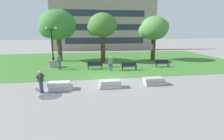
# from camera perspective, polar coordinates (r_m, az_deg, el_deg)

# --- Properties ---
(ground_plane) EXTENTS (140.00, 140.00, 0.00)m
(ground_plane) POSITION_cam_1_polar(r_m,az_deg,el_deg) (17.00, -1.00, -2.89)
(ground_plane) COLOR gray
(grass_lawn) EXTENTS (40.00, 20.00, 0.02)m
(grass_lawn) POSITION_cam_1_polar(r_m,az_deg,el_deg) (26.69, -3.99, 2.98)
(grass_lawn) COLOR #3D752D
(grass_lawn) RESTS_ON ground
(concrete_block_center) EXTENTS (1.86, 0.90, 0.64)m
(concrete_block_center) POSITION_cam_1_polar(r_m,az_deg,el_deg) (14.52, -16.59, -5.01)
(concrete_block_center) COLOR #BCB7B2
(concrete_block_center) RESTS_ON ground
(concrete_block_left) EXTENTS (1.80, 0.90, 0.64)m
(concrete_block_left) POSITION_cam_1_polar(r_m,az_deg,el_deg) (14.36, -0.62, -4.65)
(concrete_block_left) COLOR #B2ADA3
(concrete_block_left) RESTS_ON ground
(concrete_block_right) EXTENTS (1.87, 0.90, 0.64)m
(concrete_block_right) POSITION_cam_1_polar(r_m,az_deg,el_deg) (15.56, 13.57, -3.62)
(concrete_block_right) COLOR #9E9991
(concrete_block_right) RESTS_ON ground
(person_skateboarder) EXTENTS (0.59, 0.57, 1.71)m
(person_skateboarder) POSITION_cam_1_polar(r_m,az_deg,el_deg) (14.15, -22.27, -3.08)
(person_skateboarder) COLOR #384C7A
(person_skateboarder) RESTS_ON ground
(skateboard) EXTENTS (0.79, 0.92, 0.14)m
(skateboard) POSITION_cam_1_polar(r_m,az_deg,el_deg) (14.70, -22.65, -6.17)
(skateboard) COLOR maroon
(skateboard) RESTS_ON ground
(puddle) EXTENTS (1.64, 1.64, 0.01)m
(puddle) POSITION_cam_1_polar(r_m,az_deg,el_deg) (13.54, -19.40, -7.90)
(puddle) COLOR #47515B
(puddle) RESTS_ON ground
(park_bench_near_left) EXTENTS (1.83, 0.65, 0.90)m
(park_bench_near_left) POSITION_cam_1_polar(r_m,az_deg,el_deg) (20.60, 5.62, 1.42)
(park_bench_near_left) COLOR #1E232D
(park_bench_near_left) RESTS_ON grass_lawn
(park_bench_near_right) EXTENTS (1.81, 0.56, 0.90)m
(park_bench_near_right) POSITION_cam_1_polar(r_m,az_deg,el_deg) (23.13, 16.03, 2.26)
(park_bench_near_right) COLOR #1E232D
(park_bench_near_right) RESTS_ON grass_lawn
(park_bench_far_left) EXTENTS (1.80, 0.53, 0.90)m
(park_bench_far_left) POSITION_cam_1_polar(r_m,az_deg,el_deg) (21.07, -5.56, 1.69)
(park_bench_far_left) COLOR #1E232D
(park_bench_far_left) RESTS_ON grass_lawn
(lamp_post_center) EXTENTS (1.32, 0.80, 5.11)m
(lamp_post_center) POSITION_cam_1_polar(r_m,az_deg,el_deg) (23.11, -18.59, 3.37)
(lamp_post_center) COLOR gray
(lamp_post_center) RESTS_ON grass_lawn
(tree_near_right) EXTENTS (4.36, 4.15, 6.64)m
(tree_near_right) POSITION_cam_1_polar(r_m,az_deg,el_deg) (27.79, 13.51, 12.98)
(tree_near_right) COLOR #42301E
(tree_near_right) RESTS_ON grass_lawn
(tree_far_left) EXTENTS (5.40, 5.14, 7.52)m
(tree_far_left) POSITION_cam_1_polar(r_m,az_deg,el_deg) (27.24, -17.36, 13.75)
(tree_far_left) COLOR #4C3823
(tree_far_left) RESTS_ON grass_lawn
(tree_near_left) EXTENTS (4.21, 4.00, 6.97)m
(tree_near_left) POSITION_cam_1_polar(r_m,az_deg,el_deg) (25.52, -3.17, 14.19)
(tree_near_left) COLOR #42301E
(tree_near_left) RESTS_ON grass_lawn
(trash_bin) EXTENTS (0.49, 0.49, 0.96)m
(trash_bin) POSITION_cam_1_polar(r_m,az_deg,el_deg) (22.10, -0.66, 2.19)
(trash_bin) COLOR #234C28
(trash_bin) RESTS_ON grass_lawn
(person_bystander_near_lawn) EXTENTS (0.56, 0.49, 1.71)m
(person_bystander_near_lawn) POSITION_cam_1_polar(r_m,az_deg,el_deg) (21.70, -16.82, 2.72)
(person_bystander_near_lawn) COLOR #384C7A
(person_bystander_near_lawn) RESTS_ON grass_lawn
(person_bystander_far_lawn) EXTENTS (0.72, 0.35, 1.71)m
(person_bystander_far_lawn) POSITION_cam_1_polar(r_m,az_deg,el_deg) (20.00, -0.36, 2.44)
(person_bystander_far_lawn) COLOR #384C7A
(person_bystander_far_lawn) RESTS_ON grass_lawn
(building_facade_distant) EXTENTS (24.10, 1.03, 11.31)m
(building_facade_distant) POSITION_cam_1_polar(r_m,az_deg,el_deg) (40.98, -2.27, 14.44)
(building_facade_distant) COLOR gray
(building_facade_distant) RESTS_ON ground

